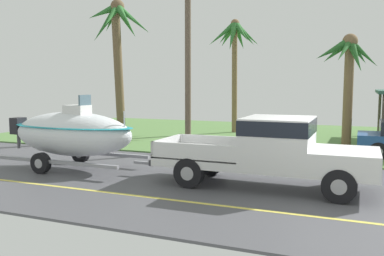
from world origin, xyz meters
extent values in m
cube|color=#4C4C51|center=(0.00, 0.00, -0.03)|extent=(36.00, 8.00, 0.06)
cube|color=#567F42|center=(0.00, 11.00, 0.00)|extent=(36.00, 14.00, 0.11)
cube|color=#DBCC4C|center=(0.00, -1.80, 0.00)|extent=(34.20, 0.12, 0.01)
cube|color=silver|center=(-1.93, 0.31, 0.63)|extent=(5.73, 1.92, 0.22)
cube|color=silver|center=(0.13, 0.31, 0.93)|extent=(1.60, 1.92, 0.38)
cube|color=silver|center=(-1.53, 0.31, 1.31)|extent=(1.72, 1.92, 1.14)
cube|color=black|center=(-1.53, 0.31, 1.65)|extent=(1.74, 1.94, 0.38)
cube|color=#9D9D9D|center=(-3.60, 0.31, 0.76)|extent=(2.41, 1.92, 0.04)
cube|color=silver|center=(-3.60, 1.23, 0.96)|extent=(2.41, 0.08, 0.45)
cube|color=silver|center=(-3.60, -0.61, 0.96)|extent=(2.41, 0.08, 0.45)
cube|color=silver|center=(-4.76, 0.31, 0.96)|extent=(0.08, 1.92, 0.45)
cube|color=#333338|center=(-4.86, 0.31, 0.57)|extent=(0.12, 1.73, 0.16)
sphere|color=#B2B2B7|center=(-4.98, 0.31, 0.62)|extent=(0.10, 0.10, 0.10)
cylinder|color=black|center=(0.05, 1.16, 0.40)|extent=(0.80, 0.28, 0.80)
cylinder|color=#9E9EA3|center=(0.05, 1.16, 0.40)|extent=(0.36, 0.29, 0.36)
cylinder|color=black|center=(0.05, -0.54, 0.40)|extent=(0.80, 0.28, 0.80)
cylinder|color=#9E9EA3|center=(0.05, -0.54, 0.40)|extent=(0.36, 0.29, 0.36)
cylinder|color=black|center=(-3.72, 1.16, 0.40)|extent=(0.80, 0.28, 0.80)
cylinder|color=#9E9EA3|center=(-3.72, 1.16, 0.40)|extent=(0.36, 0.29, 0.36)
cylinder|color=black|center=(-3.72, -0.54, 0.40)|extent=(0.80, 0.28, 0.80)
cylinder|color=#9E9EA3|center=(-3.72, -0.54, 0.40)|extent=(0.36, 0.29, 0.36)
cube|color=gray|center=(-5.43, 0.31, 0.38)|extent=(0.90, 0.10, 0.08)
cube|color=gray|center=(-8.17, 1.22, 0.38)|extent=(4.57, 0.12, 0.10)
cube|color=gray|center=(-8.17, -0.60, 0.38)|extent=(4.57, 0.12, 0.10)
cylinder|color=black|center=(-8.62, 1.28, 0.32)|extent=(0.64, 0.22, 0.64)
cylinder|color=#9E9EA3|center=(-8.62, 1.28, 0.32)|extent=(0.29, 0.23, 0.29)
cylinder|color=black|center=(-8.62, -0.66, 0.32)|extent=(0.64, 0.22, 0.64)
cylinder|color=#9E9EA3|center=(-8.62, -0.66, 0.32)|extent=(0.29, 0.23, 0.29)
ellipsoid|color=silver|center=(-8.17, 0.31, 1.14)|extent=(4.34, 1.71, 1.42)
ellipsoid|color=teal|center=(-8.17, 0.31, 1.39)|extent=(4.42, 1.74, 0.12)
cube|color=silver|center=(-7.95, 0.31, 1.75)|extent=(0.70, 0.60, 0.65)
cube|color=slate|center=(-7.65, 0.31, 2.23)|extent=(0.06, 0.56, 0.36)
cube|color=black|center=(-10.45, 0.31, 1.32)|extent=(0.36, 0.44, 0.56)
cylinder|color=#4C4C51|center=(-10.45, 0.31, 0.93)|extent=(0.12, 0.12, 0.78)
cylinder|color=silver|center=(-6.22, 0.31, 1.68)|extent=(0.04, 0.04, 0.50)
cylinder|color=black|center=(1.05, 7.40, 0.33)|extent=(0.66, 0.22, 0.66)
cylinder|color=#9E9EA3|center=(1.05, 7.40, 0.33)|extent=(0.30, 0.23, 0.30)
cylinder|color=black|center=(1.05, 5.73, 0.33)|extent=(0.66, 0.22, 0.66)
cylinder|color=#9E9EA3|center=(1.05, 5.73, 0.33)|extent=(0.30, 0.23, 0.30)
cylinder|color=#4C4238|center=(1.29, 13.67, 1.16)|extent=(0.14, 0.14, 2.32)
cylinder|color=#4C4238|center=(1.29, 8.61, 1.16)|extent=(0.14, 0.14, 2.32)
cylinder|color=brown|center=(-0.15, 8.94, 2.30)|extent=(0.40, 0.62, 4.61)
cone|color=#286028|center=(0.41, 8.93, 4.04)|extent=(1.35, 0.34, 1.32)
cone|color=#286028|center=(0.18, 9.43, 4.13)|extent=(1.06, 1.33, 1.19)
cone|color=#286028|center=(-0.23, 9.75, 4.22)|extent=(0.52, 1.80, 1.08)
cone|color=#286028|center=(-0.72, 9.29, 4.17)|extent=(1.50, 1.12, 1.15)
cone|color=#286028|center=(-0.82, 8.65, 4.22)|extent=(1.69, 1.06, 1.14)
cone|color=#286028|center=(-0.35, 8.18, 4.14)|extent=(0.71, 1.74, 1.16)
cone|color=#286028|center=(0.10, 8.50, 3.93)|extent=(1.00, 1.34, 1.57)
sphere|color=brown|center=(-0.15, 8.94, 4.59)|extent=(0.64, 0.64, 0.64)
cylinder|color=brown|center=(-10.50, 6.77, 3.21)|extent=(0.41, 0.81, 6.43)
cone|color=#2D6B2D|center=(-9.92, 6.67, 5.98)|extent=(1.43, 0.60, 1.16)
cone|color=#2D6B2D|center=(-9.90, 7.24, 5.82)|extent=(1.55, 1.30, 1.44)
cone|color=#2D6B2D|center=(-10.43, 7.48, 5.77)|extent=(0.56, 1.72, 1.58)
cone|color=#2D6B2D|center=(-10.87, 7.22, 5.94)|extent=(1.24, 1.38, 1.29)
cone|color=#2D6B2D|center=(-10.93, 6.93, 5.87)|extent=(1.20, 0.68, 1.29)
cone|color=#2D6B2D|center=(-11.02, 6.54, 5.60)|extent=(1.44, 0.88, 1.83)
cone|color=#2D6B2D|center=(-10.91, 6.21, 6.09)|extent=(1.23, 1.49, 1.01)
cone|color=#2D6B2D|center=(-10.39, 6.10, 5.88)|extent=(0.63, 1.64, 1.38)
cone|color=#2D6B2D|center=(-9.95, 6.36, 5.96)|extent=(1.54, 1.32, 1.28)
sphere|color=brown|center=(-10.50, 6.77, 6.42)|extent=(0.66, 0.66, 0.66)
cylinder|color=brown|center=(-6.18, 11.77, 3.03)|extent=(0.30, 0.46, 6.06)
cone|color=#2D6B2D|center=(-5.63, 11.71, 5.45)|extent=(1.43, 0.54, 1.47)
cone|color=#2D6B2D|center=(-5.66, 12.33, 5.50)|extent=(1.38, 1.45, 1.35)
cone|color=#2D6B2D|center=(-6.16, 12.59, 5.42)|extent=(0.47, 1.91, 1.60)
cone|color=#2D6B2D|center=(-6.78, 12.42, 5.51)|extent=(1.64, 1.73, 1.42)
cone|color=#2D6B2D|center=(-6.65, 11.82, 5.52)|extent=(1.22, 0.45, 1.27)
cone|color=#2D6B2D|center=(-6.74, 11.25, 5.45)|extent=(1.50, 1.42, 1.47)
cone|color=#2D6B2D|center=(-6.13, 11.13, 5.29)|extent=(0.54, 1.63, 1.78)
cone|color=#2D6B2D|center=(-5.72, 11.41, 5.54)|extent=(1.34, 1.16, 1.31)
sphere|color=brown|center=(-6.18, 11.77, 6.05)|extent=(0.47, 0.47, 0.47)
cylinder|color=brown|center=(-6.02, 4.80, 3.80)|extent=(0.24, 0.24, 7.61)
camera|label=1|loc=(0.50, -10.50, 2.73)|focal=38.83mm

